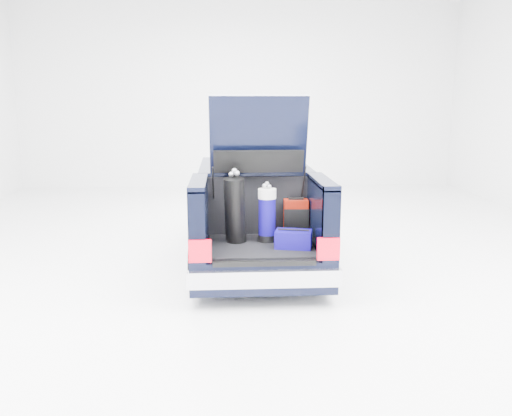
{
  "coord_description": "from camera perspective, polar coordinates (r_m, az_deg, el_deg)",
  "views": [
    {
      "loc": [
        -0.46,
        -8.14,
        2.42
      ],
      "look_at": [
        0.0,
        -0.5,
        0.88
      ],
      "focal_mm": 38.0,
      "sensor_mm": 36.0,
      "label": 1
    }
  ],
  "objects": [
    {
      "name": "ground",
      "position": [
        8.5,
        -0.2,
        -5.15
      ],
      "size": [
        14.0,
        14.0,
        0.0
      ],
      "primitive_type": "plane",
      "color": "white",
      "rests_on": "ground"
    },
    {
      "name": "car",
      "position": [
        8.44,
        -0.25,
        -0.56
      ],
      "size": [
        1.87,
        4.65,
        2.47
      ],
      "color": "black",
      "rests_on": "ground"
    },
    {
      "name": "red_suitcase",
      "position": [
        7.28,
        4.21,
        -1.08
      ],
      "size": [
        0.33,
        0.22,
        0.53
      ],
      "rotation": [
        0.0,
        0.0,
        -0.04
      ],
      "color": "#670D03",
      "rests_on": "car"
    },
    {
      "name": "black_golf_bag",
      "position": [
        6.92,
        -2.24,
        -0.21
      ],
      "size": [
        0.35,
        0.42,
        0.95
      ],
      "rotation": [
        0.0,
        0.0,
        -0.29
      ],
      "color": "black",
      "rests_on": "car"
    },
    {
      "name": "blue_golf_bag",
      "position": [
        7.0,
        1.17,
        -0.69
      ],
      "size": [
        0.3,
        0.3,
        0.78
      ],
      "rotation": [
        0.0,
        0.0,
        -0.38
      ],
      "color": "black",
      "rests_on": "car"
    },
    {
      "name": "blue_duffel",
      "position": [
        6.78,
        3.96,
        -3.27
      ],
      "size": [
        0.5,
        0.38,
        0.23
      ],
      "rotation": [
        0.0,
        0.0,
        -0.23
      ],
      "color": "#0D0463",
      "rests_on": "car"
    }
  ]
}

